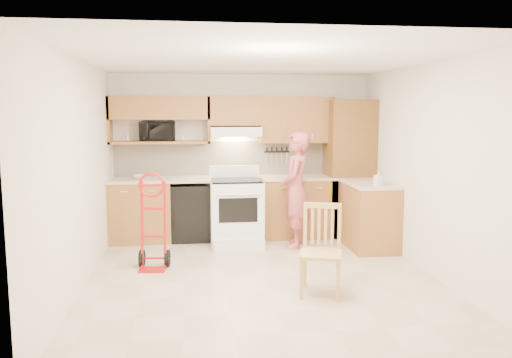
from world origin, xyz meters
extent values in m
cube|color=#BEAD8E|center=(0.00, 0.00, -0.01)|extent=(4.00, 4.50, 0.02)
cube|color=white|center=(0.00, 0.00, 2.51)|extent=(4.00, 4.50, 0.02)
cube|color=beige|center=(0.00, 2.26, 1.25)|extent=(4.00, 0.02, 2.50)
cube|color=beige|center=(0.00, -2.26, 1.25)|extent=(4.00, 0.02, 2.50)
cube|color=beige|center=(-2.01, 0.00, 1.25)|extent=(0.02, 4.50, 2.50)
cube|color=beige|center=(2.01, 0.00, 1.25)|extent=(0.02, 4.50, 2.50)
cube|color=beige|center=(0.00, 2.23, 1.20)|extent=(3.92, 0.03, 0.55)
cube|color=#9F713C|center=(-1.55, 1.95, 0.45)|extent=(0.90, 0.60, 0.90)
cube|color=black|center=(-0.80, 1.95, 0.42)|extent=(0.60, 0.60, 0.85)
cube|color=#9F713C|center=(0.83, 1.95, 0.45)|extent=(1.14, 0.60, 0.90)
cube|color=beige|center=(-1.25, 1.95, 0.92)|extent=(1.50, 0.63, 0.04)
cube|color=beige|center=(0.83, 1.95, 0.92)|extent=(1.14, 0.63, 0.04)
cube|color=#9F713C|center=(1.70, 1.15, 0.45)|extent=(0.60, 1.00, 0.90)
cube|color=beige|center=(1.70, 1.15, 0.92)|extent=(0.63, 1.00, 0.04)
cube|color=brown|center=(1.65, 1.95, 1.05)|extent=(0.70, 0.60, 2.10)
cube|color=#9F713C|center=(-1.25, 2.08, 1.98)|extent=(1.50, 0.33, 0.34)
cube|color=#9F713C|center=(-1.25, 2.08, 1.47)|extent=(1.50, 0.33, 0.04)
cube|color=#9F713C|center=(-0.12, 2.08, 1.94)|extent=(0.76, 0.33, 0.44)
cube|color=#9F713C|center=(0.83, 2.08, 1.80)|extent=(1.14, 0.33, 0.70)
cube|color=white|center=(-0.12, 2.02, 1.63)|extent=(0.76, 0.46, 0.14)
imported|color=black|center=(-1.29, 2.08, 1.63)|extent=(0.53, 0.36, 0.29)
imported|color=#BB5156|center=(0.68, 1.33, 0.82)|extent=(0.55, 0.69, 1.65)
imported|color=white|center=(1.70, 0.82, 1.04)|extent=(0.11, 0.12, 0.21)
imported|color=white|center=(-1.54, 1.95, 0.97)|extent=(0.24, 0.24, 0.06)
camera|label=1|loc=(-0.79, -5.64, 1.92)|focal=35.52mm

